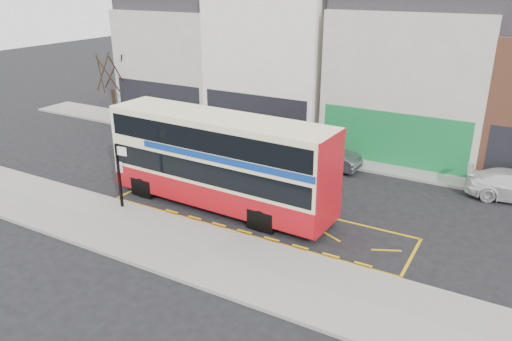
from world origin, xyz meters
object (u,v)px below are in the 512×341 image
Objects in this scene: car_grey at (321,154)px; street_tree_left at (110,63)px; bus_stop_post at (120,170)px; double_decker_bus at (220,160)px; car_silver at (167,124)px.

street_tree_left is (-17.52, 1.53, 3.56)m from car_grey.
street_tree_left reaches higher than bus_stop_post.
double_decker_bus is 4.60m from bus_stop_post.
car_silver is (-5.92, 10.52, -1.27)m from bus_stop_post.
car_silver is at bearing 142.62° from double_decker_bus.
car_silver is (-9.73, 7.95, -1.60)m from double_decker_bus.
double_decker_bus is 1.77× the size of street_tree_left.
street_tree_left is (-11.73, 11.41, 2.31)m from bus_stop_post.
double_decker_bus is at bearing -29.67° from street_tree_left.
double_decker_bus is at bearing 166.27° from car_grey.
bus_stop_post is 16.53m from street_tree_left.
bus_stop_post is 0.49× the size of street_tree_left.
car_silver is 0.68× the size of street_tree_left.
double_decker_bus is at bearing 28.27° from bus_stop_post.
bus_stop_post is 12.13m from car_silver.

